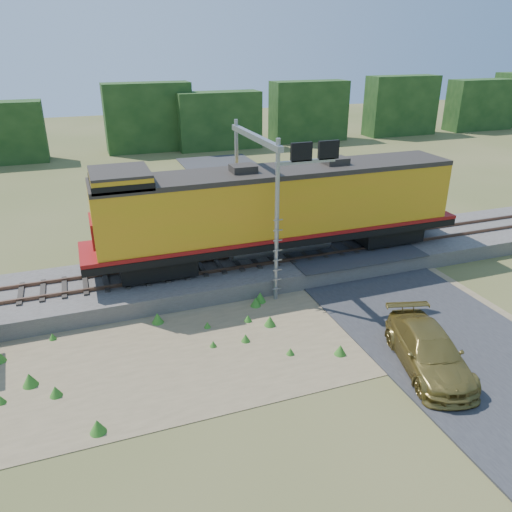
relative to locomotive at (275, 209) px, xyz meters
name	(u,v)px	position (x,y,z in m)	size (l,w,h in m)	color
ground	(262,343)	(-2.95, -6.00, -3.41)	(140.00, 140.00, 0.00)	#475123
ballast	(219,273)	(-2.95, 0.00, -3.01)	(70.00, 5.00, 0.80)	slate
rails	(219,264)	(-2.95, 0.00, -2.53)	(70.00, 1.54, 0.16)	brown
dirt_shoulder	(209,345)	(-4.95, -5.50, -3.39)	(26.00, 8.00, 0.03)	#8C7754
road	(401,303)	(4.05, -5.26, -3.32)	(7.00, 66.00, 0.86)	#38383A
tree_line_north	(133,124)	(-2.95, 32.00, -0.34)	(130.00, 3.00, 6.50)	#153312
weed_clumps	(173,359)	(-6.45, -5.90, -3.41)	(15.00, 6.20, 0.56)	#357722
locomotive	(275,209)	(0.00, 0.00, 0.00)	(19.23, 2.93, 4.96)	black
signal_gantry	(268,171)	(-0.68, -0.67, 2.10)	(2.92, 6.20, 7.37)	gray
car	(429,351)	(2.14, -9.59, -2.68)	(2.03, 5.00, 1.45)	olive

